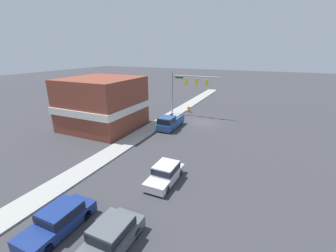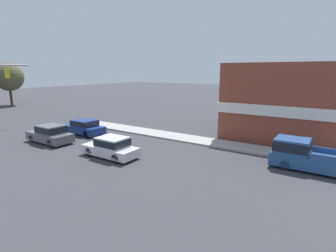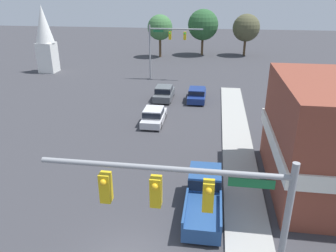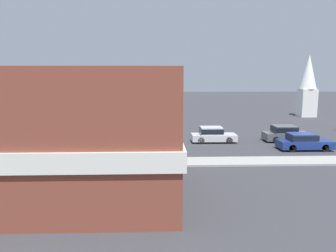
{
  "view_description": "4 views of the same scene",
  "coord_description": "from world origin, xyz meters",
  "px_view_note": "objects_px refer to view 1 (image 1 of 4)",
  "views": [
    {
      "loc": [
        -8.93,
        31.95,
        10.44
      ],
      "look_at": [
        0.49,
        11.4,
        2.82
      ],
      "focal_mm": 24.0,
      "sensor_mm": 36.0,
      "label": 1
    },
    {
      "loc": [
        -15.05,
        3.33,
        6.31
      ],
      "look_at": [
        0.39,
        13.58,
        2.37
      ],
      "focal_mm": 28.0,
      "sensor_mm": 36.0,
      "label": 2
    },
    {
      "loc": [
        3.52,
        -11.14,
        11.7
      ],
      "look_at": [
        0.24,
        11.68,
        2.09
      ],
      "focal_mm": 35.0,
      "sensor_mm": 36.0,
      "label": 3
    },
    {
      "loc": [
        29.8,
        11.59,
        6.6
      ],
      "look_at": [
        1.07,
        12.58,
        2.11
      ],
      "focal_mm": 35.0,
      "sensor_mm": 36.0,
      "label": 4
    }
  ],
  "objects_px": {
    "car_oncoming": "(59,219)",
    "construction_barrel": "(189,109)",
    "car_second_ahead": "(110,237)",
    "pickup_truck_parked": "(169,122)",
    "car_lead": "(165,173)"
  },
  "relations": [
    {
      "from": "construction_barrel",
      "to": "car_lead",
      "type": "bearing_deg",
      "value": 104.72
    },
    {
      "from": "car_oncoming",
      "to": "construction_barrel",
      "type": "distance_m",
      "value": 29.63
    },
    {
      "from": "car_lead",
      "to": "car_second_ahead",
      "type": "distance_m",
      "value": 7.38
    },
    {
      "from": "car_lead",
      "to": "car_second_ahead",
      "type": "bearing_deg",
      "value": 91.31
    },
    {
      "from": "car_second_ahead",
      "to": "construction_barrel",
      "type": "bearing_deg",
      "value": -78.55
    },
    {
      "from": "car_oncoming",
      "to": "car_second_ahead",
      "type": "xyz_separation_m",
      "value": [
        -3.76,
        -0.14,
        0.06
      ]
    },
    {
      "from": "car_lead",
      "to": "construction_barrel",
      "type": "relative_size",
      "value": 4.56
    },
    {
      "from": "car_lead",
      "to": "car_second_ahead",
      "type": "xyz_separation_m",
      "value": [
        -0.17,
        7.38,
        0.03
      ]
    },
    {
      "from": "construction_barrel",
      "to": "car_oncoming",
      "type": "bearing_deg",
      "value": 94.26
    },
    {
      "from": "construction_barrel",
      "to": "pickup_truck_parked",
      "type": "bearing_deg",
      "value": 93.45
    },
    {
      "from": "car_second_ahead",
      "to": "pickup_truck_parked",
      "type": "relative_size",
      "value": 0.83
    },
    {
      "from": "car_oncoming",
      "to": "construction_barrel",
      "type": "xyz_separation_m",
      "value": [
        2.2,
        -29.55,
        -0.28
      ]
    },
    {
      "from": "car_oncoming",
      "to": "pickup_truck_parked",
      "type": "distance_m",
      "value": 19.95
    },
    {
      "from": "car_oncoming",
      "to": "pickup_truck_parked",
      "type": "relative_size",
      "value": 0.86
    },
    {
      "from": "car_second_ahead",
      "to": "pickup_truck_parked",
      "type": "height_order",
      "value": "pickup_truck_parked"
    }
  ]
}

